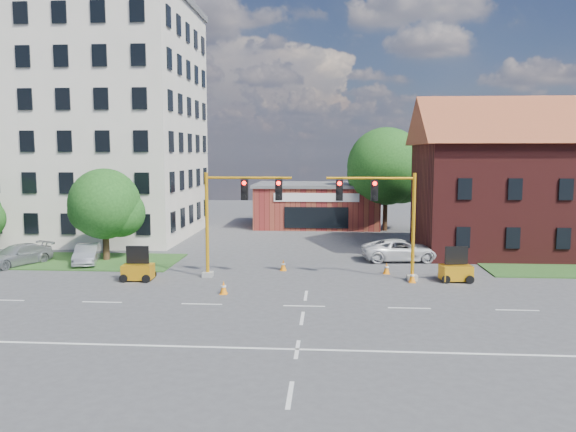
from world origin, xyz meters
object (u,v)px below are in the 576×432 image
object	(u,v)px
trailer_west	(138,270)
pickup_white	(401,250)
signal_mast_west	(234,212)
signal_mast_east	(385,213)
trailer_east	(456,271)

from	to	relation	value
trailer_west	pickup_white	world-z (taller)	trailer_west
signal_mast_west	pickup_white	bearing A→B (deg)	29.50
signal_mast_west	signal_mast_east	xyz separation A→B (m)	(8.71, 0.00, 0.00)
trailer_east	pickup_white	bearing A→B (deg)	103.33
signal_mast_west	trailer_east	xyz separation A→B (m)	(12.81, -0.11, -3.32)
signal_mast_east	trailer_east	size ratio (longest dim) A/B	3.21
pickup_white	trailer_west	bearing A→B (deg)	107.55
signal_mast_west	pickup_white	xyz separation A→B (m)	(10.46, 5.91, -3.19)
signal_mast_east	pickup_white	bearing A→B (deg)	73.57
trailer_west	trailer_east	xyz separation A→B (m)	(18.27, 1.09, 0.00)
signal_mast_west	pickup_white	size ratio (longest dim) A/B	1.17
trailer_west	signal_mast_east	bearing A→B (deg)	3.44
signal_mast_west	trailer_east	bearing A→B (deg)	-0.47
signal_mast_east	trailer_east	world-z (taller)	signal_mast_east
signal_mast_west	signal_mast_east	bearing A→B (deg)	0.00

